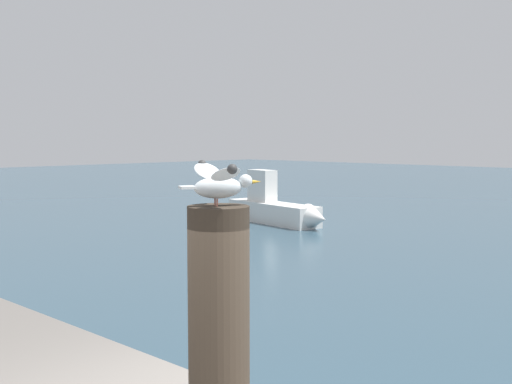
# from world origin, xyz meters

# --- Properties ---
(mooring_post) EXTENTS (0.29, 0.29, 1.02)m
(mooring_post) POSITION_xyz_m (-0.28, -0.33, 2.09)
(mooring_post) COLOR #382D23
(mooring_post) RESTS_ON harbor_quay
(seagull) EXTENTS (0.53, 0.37, 0.20)m
(seagull) POSITION_xyz_m (-0.28, -0.32, 2.71)
(seagull) COLOR #C67560
(seagull) RESTS_ON mooring_post
(boat_white) EXTENTS (4.79, 1.70, 1.84)m
(boat_white) POSITION_xyz_m (-12.92, 13.95, 0.49)
(boat_white) COLOR silver
(boat_white) RESTS_ON ground_plane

